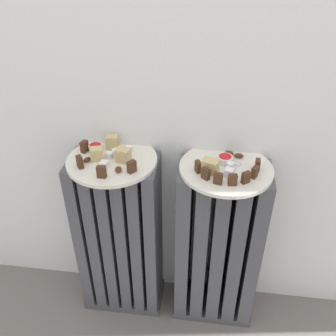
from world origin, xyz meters
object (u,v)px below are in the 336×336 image
Objects in this scene: jam_bowl_left at (96,147)px; fork at (235,169)px; radiator_right at (217,248)px; plate_left at (112,160)px; plate_right at (226,168)px; jam_bowl_right at (225,159)px; radiator_left at (120,239)px.

jam_bowl_left reaches higher than fork.
plate_left reaches higher than radiator_right.
plate_right is (0.36, 0.00, 0.00)m from plate_left.
jam_bowl_right is 0.48× the size of fork.
radiator_left is at bearing 0.00° from plate_left.
plate_left reaches higher than radiator_left.
plate_right is 0.03m from fork.
radiator_right is 0.56m from jam_bowl_left.
radiator_left is 0.35m from plate_left.
radiator_right is (0.36, 0.00, 0.00)m from radiator_left.
jam_bowl_right is at bearing 3.95° from radiator_left.
fork is at bearing -23.12° from radiator_right.
jam_bowl_right reaches higher than jam_bowl_left.
jam_bowl_left is at bearing 174.38° from radiator_right.
fork is at bearing -1.60° from radiator_left.
plate_left is at bearing -180.00° from radiator_right.
jam_bowl_right is (0.42, -0.02, 0.00)m from jam_bowl_left.
plate_left is (-0.36, -0.00, 0.35)m from radiator_right.
radiator_left is 6.74× the size of fork.
jam_bowl_left is at bearing 177.66° from jam_bowl_right.
radiator_right is 2.34× the size of plate_left.
radiator_left is 14.86× the size of jam_bowl_left.
jam_bowl_right is at bearing 100.91° from radiator_right.
jam_bowl_right is (-0.00, 0.02, 0.02)m from plate_right.
plate_right is (-0.00, -0.00, 0.35)m from radiator_right.
plate_right reaches higher than radiator_right.
fork is (0.03, -0.01, 0.01)m from plate_right.
radiator_left is 14.03× the size of jam_bowl_right.
plate_right is at bearing 0.00° from radiator_left.
plate_right is at bearing -116.57° from radiator_right.
plate_right is 0.03m from jam_bowl_right.
jam_bowl_left is (-0.42, 0.04, 0.02)m from plate_right.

